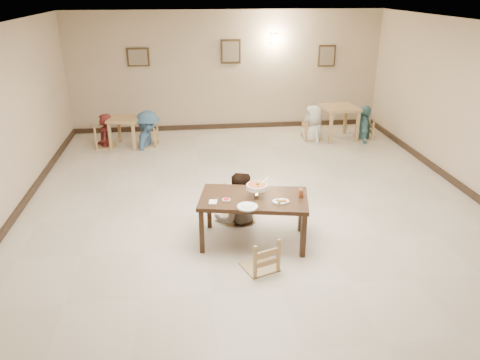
{
  "coord_description": "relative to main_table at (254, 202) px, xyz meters",
  "views": [
    {
      "loc": [
        -1.12,
        -7.06,
        3.57
      ],
      "look_at": [
        -0.32,
        -0.46,
        0.77
      ],
      "focal_mm": 35.0,
      "sensor_mm": 36.0,
      "label": 1
    }
  ],
  "objects": [
    {
      "name": "floor",
      "position": [
        0.18,
        1.0,
        -0.65
      ],
      "size": [
        10.0,
        10.0,
        0.0
      ],
      "primitive_type": "plane",
      "color": "beige",
      "rests_on": "ground"
    },
    {
      "name": "bg_chair_rr",
      "position": [
        3.47,
        4.69,
        -0.21
      ],
      "size": [
        0.41,
        0.41,
        0.87
      ],
      "rotation": [
        0.0,
        0.0,
        -1.69
      ],
      "color": "tan",
      "rests_on": "floor"
    },
    {
      "name": "chair_near",
      "position": [
        -0.02,
        -0.72,
        -0.19
      ],
      "size": [
        0.43,
        0.43,
        0.91
      ],
      "rotation": [
        0.0,
        0.0,
        3.5
      ],
      "color": "tan",
      "rests_on": "floor"
    },
    {
      "name": "bg_chair_ll",
      "position": [
        -2.83,
        4.81,
        -0.14
      ],
      "size": [
        0.48,
        0.48,
        1.02
      ],
      "rotation": [
        0.0,
        0.0,
        1.78
      ],
      "color": "tan",
      "rests_on": "floor"
    },
    {
      "name": "bg_diner_a",
      "position": [
        -2.83,
        4.81,
        0.14
      ],
      "size": [
        0.42,
        0.6,
        1.58
      ],
      "primitive_type": "imported",
      "rotation": [
        0.0,
        0.0,
        4.8
      ],
      "color": "#561A1A",
      "rests_on": "floor"
    },
    {
      "name": "bg_table_right",
      "position": [
        2.83,
        4.77,
        0.03
      ],
      "size": [
        0.89,
        0.89,
        0.81
      ],
      "rotation": [
        0.0,
        0.0,
        0.1
      ],
      "color": "tan",
      "rests_on": "floor"
    },
    {
      "name": "wall_back",
      "position": [
        0.18,
        6.0,
        0.85
      ],
      "size": [
        10.0,
        0.0,
        10.0
      ],
      "primitive_type": "plane",
      "rotation": [
        1.57,
        0.0,
        0.0
      ],
      "color": "tan",
      "rests_on": "floor"
    },
    {
      "name": "fried_plate",
      "position": [
        0.35,
        -0.22,
        0.1
      ],
      "size": [
        0.24,
        0.24,
        0.05
      ],
      "color": "white",
      "rests_on": "main_table"
    },
    {
      "name": "rice_plate_near",
      "position": [
        -0.14,
        -0.33,
        0.09
      ],
      "size": [
        0.29,
        0.29,
        0.07
      ],
      "color": "white",
      "rests_on": "main_table"
    },
    {
      "name": "baseboard_left",
      "position": [
        -3.79,
        1.0,
        -0.59
      ],
      "size": [
        0.06,
        10.0,
        0.12
      ],
      "primitive_type": "cube",
      "color": "black",
      "rests_on": "floor"
    },
    {
      "name": "picture_b",
      "position": [
        0.28,
        5.96,
        1.35
      ],
      "size": [
        0.5,
        0.04,
        0.6
      ],
      "color": "#362615",
      "rests_on": "wall_back"
    },
    {
      "name": "bg_diner_d",
      "position": [
        3.47,
        4.69,
        0.19
      ],
      "size": [
        0.63,
        1.04,
        1.66
      ],
      "primitive_type": "imported",
      "rotation": [
        0.0,
        0.0,
        1.33
      ],
      "color": "teal",
      "rests_on": "floor"
    },
    {
      "name": "chili_dish",
      "position": [
        -0.41,
        -0.06,
        0.09
      ],
      "size": [
        0.12,
        0.12,
        0.02
      ],
      "color": "white",
      "rests_on": "main_table"
    },
    {
      "name": "picture_a",
      "position": [
        -2.02,
        5.96,
        1.25
      ],
      "size": [
        0.55,
        0.04,
        0.45
      ],
      "color": "#362615",
      "rests_on": "wall_back"
    },
    {
      "name": "chair_far",
      "position": [
        -0.13,
        0.78,
        -0.14
      ],
      "size": [
        0.47,
        0.47,
        1.01
      ],
      "rotation": [
        0.0,
        0.0,
        0.06
      ],
      "color": "tan",
      "rests_on": "floor"
    },
    {
      "name": "picture_c",
      "position": [
        2.78,
        5.96,
        1.2
      ],
      "size": [
        0.45,
        0.04,
        0.55
      ],
      "color": "#362615",
      "rests_on": "wall_back"
    },
    {
      "name": "drink_glass",
      "position": [
        0.68,
        -0.08,
        0.14
      ],
      "size": [
        0.07,
        0.07,
        0.14
      ],
      "color": "white",
      "rests_on": "main_table"
    },
    {
      "name": "bg_chair_rl",
      "position": [
        2.19,
        4.79,
        -0.16
      ],
      "size": [
        0.46,
        0.46,
        0.98
      ],
      "rotation": [
        0.0,
        0.0,
        1.58
      ],
      "color": "tan",
      "rests_on": "floor"
    },
    {
      "name": "napkin_cutlery",
      "position": [
        -0.6,
        -0.13,
        0.09
      ],
      "size": [
        0.16,
        0.23,
        0.03
      ],
      "color": "white",
      "rests_on": "main_table"
    },
    {
      "name": "main_table",
      "position": [
        0.0,
        0.0,
        0.0
      ],
      "size": [
        1.69,
        1.16,
        0.73
      ],
      "rotation": [
        0.0,
        0.0,
        -0.2
      ],
      "color": "#362011",
      "rests_on": "floor"
    },
    {
      "name": "bg_diner_b",
      "position": [
        -1.82,
        4.75,
        0.2
      ],
      "size": [
        0.83,
        1.19,
        1.7
      ],
      "primitive_type": "imported",
      "rotation": [
        0.0,
        0.0,
        1.38
      ],
      "color": "#3F6488",
      "rests_on": "floor"
    },
    {
      "name": "wall_front",
      "position": [
        0.18,
        -4.0,
        0.85
      ],
      "size": [
        10.0,
        0.0,
        10.0
      ],
      "primitive_type": "plane",
      "rotation": [
        -1.57,
        0.0,
        0.0
      ],
      "color": "tan",
      "rests_on": "floor"
    },
    {
      "name": "curry_warmer",
      "position": [
        0.04,
        0.0,
        0.24
      ],
      "size": [
        0.34,
        0.3,
        0.27
      ],
      "color": "silver",
      "rests_on": "main_table"
    },
    {
      "name": "bg_chair_lr",
      "position": [
        -1.82,
        4.75,
        -0.2
      ],
      "size": [
        0.42,
        0.42,
        0.89
      ],
      "rotation": [
        0.0,
        0.0,
        -1.71
      ],
      "color": "tan",
      "rests_on": "floor"
    },
    {
      "name": "baseboard_right",
      "position": [
        4.15,
        1.0,
        -0.59
      ],
      "size": [
        0.06,
        10.0,
        0.12
      ],
      "primitive_type": "cube",
      "color": "black",
      "rests_on": "floor"
    },
    {
      "name": "wall_sconce",
      "position": [
        1.38,
        5.96,
        1.65
      ],
      "size": [
        0.16,
        0.05,
        0.22
      ],
      "primitive_type": "cube",
      "color": "#FFD88C",
      "rests_on": "wall_back"
    },
    {
      "name": "rice_plate_far",
      "position": [
        0.07,
        0.3,
        0.09
      ],
      "size": [
        0.27,
        0.27,
        0.06
      ],
      "color": "white",
      "rests_on": "main_table"
    },
    {
      "name": "baseboard_back",
      "position": [
        0.18,
        5.97,
        -0.59
      ],
      "size": [
        8.0,
        0.06,
        0.12
      ],
      "primitive_type": "cube",
      "color": "black",
      "rests_on": "floor"
    },
    {
      "name": "bg_diner_c",
      "position": [
        2.19,
        4.79,
        0.21
      ],
      "size": [
        0.65,
        0.9,
        1.7
      ],
      "primitive_type": "imported",
      "rotation": [
        0.0,
        0.0,
        4.84
      ],
      "color": "silver",
      "rests_on": "floor"
    },
    {
      "name": "main_diner",
      "position": [
        -0.14,
        0.72,
        0.18
      ],
      "size": [
        0.82,
        0.65,
        1.65
      ],
      "primitive_type": "imported",
      "rotation": [
        0.0,
        0.0,
        3.17
      ],
      "color": "gray",
      "rests_on": "floor"
    },
    {
      "name": "bg_table_left",
      "position": [
        -2.32,
        4.77,
        -0.09
      ],
      "size": [
        0.84,
        0.84,
        0.69
      ],
      "rotation": [
        0.0,
        0.0,
        -0.25
      ],
      "color": "tan",
      "rests_on": "floor"
    },
    {
      "name": "ceiling",
      "position": [
        0.18,
        1.0,
        2.35
      ],
      "size": [
        10.0,
        10.0,
        0.0
      ],
      "primitive_type": "plane",
      "color": "silver",
      "rests_on": "wall_back"
    }
  ]
}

